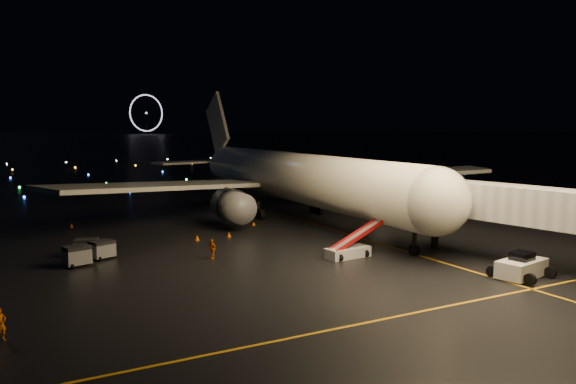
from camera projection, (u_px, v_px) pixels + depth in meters
name	position (u px, v px, depth m)	size (l,w,h in m)	color
ground	(30.00, 147.00, 304.80)	(2000.00, 2000.00, 0.00)	black
lane_centre	(336.00, 231.00, 61.17)	(0.25, 80.00, 0.02)	orange
lane_cross	(326.00, 331.00, 31.31)	(60.00, 0.25, 0.02)	orange
airliner	(283.00, 149.00, 71.21)	(59.38, 56.41, 16.82)	silver
pushback_tug	(522.00, 265.00, 42.21)	(4.12, 2.16, 1.96)	silver
belt_loader	(348.00, 241.00, 48.61)	(5.94, 1.62, 2.88)	silver
crew_a	(0.00, 325.00, 29.74)	(0.66, 0.44, 1.82)	#EF6800
crew_c	(212.00, 249.00, 48.32)	(0.99, 0.41, 1.69)	#EF6800
safety_cone_0	(229.00, 234.00, 57.77)	(0.45, 0.45, 0.51)	#E95A05
safety_cone_1	(254.00, 223.00, 64.49)	(0.42, 0.42, 0.47)	#E95A05
safety_cone_2	(197.00, 238.00, 56.07)	(0.47, 0.47, 0.53)	#E95A05
safety_cone_3	(71.00, 225.00, 63.21)	(0.43, 0.43, 0.49)	#E95A05
ferris_wheel	(146.00, 114.00, 749.01)	(50.00, 4.00, 52.00)	black
taxiway_lights	(87.00, 172.00, 135.10)	(164.00, 92.00, 0.36)	black
baggage_cart_0	(103.00, 250.00, 48.20)	(1.86, 1.30, 1.58)	gray
baggage_cart_1	(77.00, 256.00, 45.65)	(1.99, 1.39, 1.69)	gray
baggage_cart_2	(87.00, 248.00, 48.82)	(1.90, 1.33, 1.61)	gray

